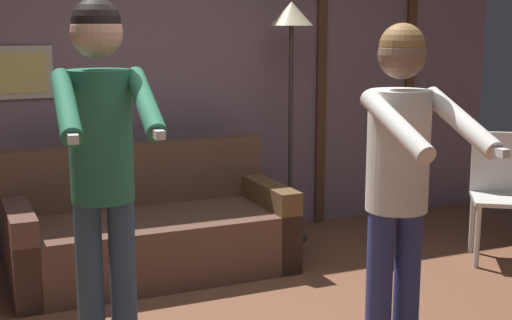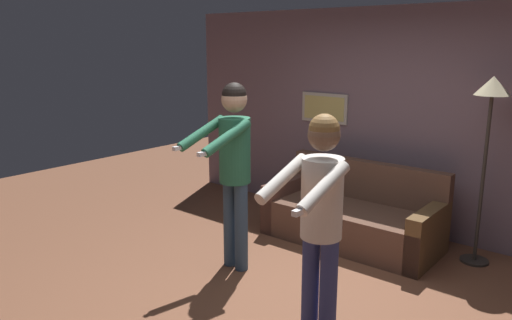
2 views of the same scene
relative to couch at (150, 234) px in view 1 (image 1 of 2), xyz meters
The scene contains 6 objects.
back_wall_assembly 1.28m from the couch, 71.22° to the left, with size 6.40×0.10×2.60m.
couch is the anchor object (origin of this frame).
torchiere_lamp 1.81m from the couch, 14.58° to the left, with size 0.33×0.33×1.88m.
person_standing_left 1.69m from the couch, 112.85° to the right, with size 0.47×0.75×1.83m.
person_standing_right 2.16m from the couch, 68.37° to the right, with size 0.45×0.71×1.72m.
dining_chair_distant 2.57m from the couch, 15.94° to the right, with size 0.58×0.58×0.93m.
Camera 1 is at (-1.43, -3.15, 1.71)m, focal length 50.00 mm.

